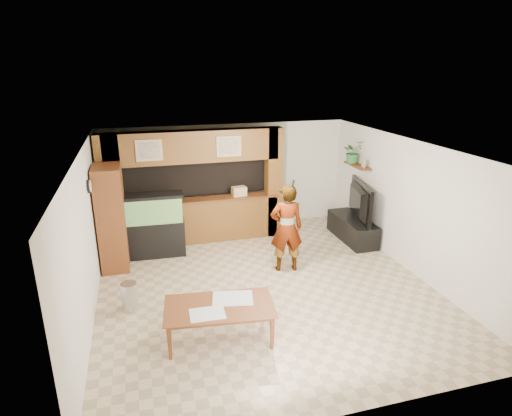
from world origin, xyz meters
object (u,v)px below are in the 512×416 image
object	(u,v)px
person	(286,228)
dining_table	(220,324)
pantry_cabinet	(111,218)
television	(354,201)
aquarium	(155,226)

from	to	relation	value
person	dining_table	bearing A→B (deg)	56.88
pantry_cabinet	dining_table	bearing A→B (deg)	-62.51
television	aquarium	bearing A→B (deg)	98.22
television	person	size ratio (longest dim) A/B	0.84
person	television	bearing A→B (deg)	-144.20
aquarium	television	xyz separation A→B (m)	(4.52, -0.35, 0.28)
person	dining_table	size ratio (longest dim) A/B	1.11
television	person	xyz separation A→B (m)	(-2.04, -1.05, -0.06)
aquarium	person	world-z (taller)	person
pantry_cabinet	person	size ratio (longest dim) A/B	1.18
television	dining_table	xyz separation A→B (m)	(-3.77, -3.01, -0.67)
pantry_cabinet	television	xyz separation A→B (m)	(5.35, -0.03, -0.10)
dining_table	pantry_cabinet	bearing A→B (deg)	124.20
pantry_cabinet	person	xyz separation A→B (m)	(3.31, -1.09, -0.16)
pantry_cabinet	dining_table	size ratio (longest dim) A/B	1.30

